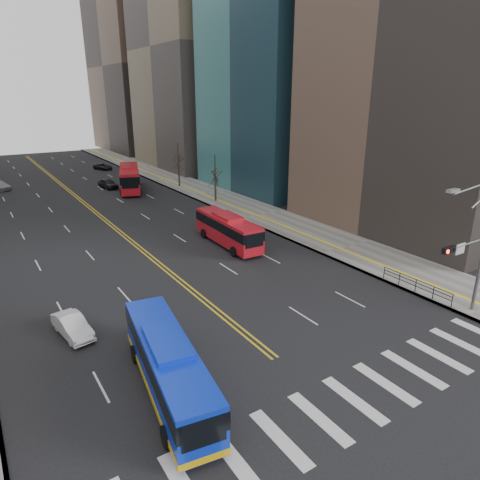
{
  "coord_description": "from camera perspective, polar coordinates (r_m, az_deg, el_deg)",
  "views": [
    {
      "loc": [
        -13.32,
        -11.8,
        14.71
      ],
      "look_at": [
        3.2,
        13.77,
        4.19
      ],
      "focal_mm": 32.0,
      "sensor_mm": 36.0,
      "label": 1
    }
  ],
  "objects": [
    {
      "name": "car_silver",
      "position": [
        78.69,
        -29.37,
        6.35
      ],
      "size": [
        3.28,
        5.05,
        1.36
      ],
      "primitive_type": "imported",
      "rotation": [
        0.0,
        0.0,
        0.32
      ],
      "color": "gray",
      "rests_on": "ground"
    },
    {
      "name": "red_bus_near",
      "position": [
        43.08,
        -1.64,
        1.6
      ],
      "size": [
        2.85,
        10.09,
        3.2
      ],
      "color": "red",
      "rests_on": "ground"
    },
    {
      "name": "ground",
      "position": [
        23.09,
        12.83,
        -21.08
      ],
      "size": [
        220.0,
        220.0,
        0.0
      ],
      "primitive_type": "plane",
      "color": "black"
    },
    {
      "name": "street_trees",
      "position": [
        47.78,
        -24.85,
        5.41
      ],
      "size": [
        35.2,
        47.2,
        7.6
      ],
      "color": "black",
      "rests_on": "ground"
    },
    {
      "name": "sidewalk_right",
      "position": [
        66.26,
        -4.29,
        6.25
      ],
      "size": [
        7.0,
        130.0,
        0.15
      ],
      "primitive_type": "cube",
      "color": "slate",
      "rests_on": "ground"
    },
    {
      "name": "car_white",
      "position": [
        29.7,
        -21.44,
        -10.63
      ],
      "size": [
        2.0,
        4.16,
        1.31
      ],
      "primitive_type": "imported",
      "rotation": [
        0.0,
        0.0,
        0.16
      ],
      "color": "white",
      "rests_on": "ground"
    },
    {
      "name": "centerline",
      "position": [
        69.69,
        -21.18,
        5.59
      ],
      "size": [
        0.55,
        100.0,
        0.01
      ],
      "color": "gold",
      "rests_on": "ground"
    },
    {
      "name": "office_towers",
      "position": [
        81.95,
        -25.51,
        23.84
      ],
      "size": [
        83.0,
        134.0,
        58.0
      ],
      "color": "gray",
      "rests_on": "ground"
    },
    {
      "name": "signal_mast",
      "position": [
        31.96,
        28.54,
        -1.3
      ],
      "size": [
        5.37,
        0.37,
        9.39
      ],
      "color": "slate",
      "rests_on": "ground"
    },
    {
      "name": "car_dark_far",
      "position": [
        91.54,
        -17.81,
        9.3
      ],
      "size": [
        3.39,
        4.81,
        1.22
      ],
      "primitive_type": "imported",
      "rotation": [
        0.0,
        0.0,
        0.35
      ],
      "color": "black",
      "rests_on": "ground"
    },
    {
      "name": "car_dark_mid",
      "position": [
        73.02,
        -17.2,
        7.21
      ],
      "size": [
        2.54,
        4.75,
        1.54
      ],
      "primitive_type": "imported",
      "rotation": [
        0.0,
        0.0,
        0.17
      ],
      "color": "black",
      "rests_on": "ground"
    },
    {
      "name": "blue_bus",
      "position": [
        22.85,
        -9.52,
        -16.07
      ],
      "size": [
        3.88,
        10.97,
        3.16
      ],
      "color": "#0D2CC6",
      "rests_on": "ground"
    },
    {
      "name": "crosswalk",
      "position": [
        23.08,
        12.83,
        -21.07
      ],
      "size": [
        26.7,
        4.0,
        0.01
      ],
      "color": "silver",
      "rests_on": "ground"
    },
    {
      "name": "red_bus_far",
      "position": [
        70.49,
        -14.5,
        8.2
      ],
      "size": [
        6.6,
        12.56,
        3.87
      ],
      "color": "red",
      "rests_on": "ground"
    },
    {
      "name": "pedestrian_railing",
      "position": [
        35.67,
        22.41,
        -5.38
      ],
      "size": [
        0.06,
        6.06,
        1.02
      ],
      "color": "black",
      "rests_on": "sidewalk_right"
    }
  ]
}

